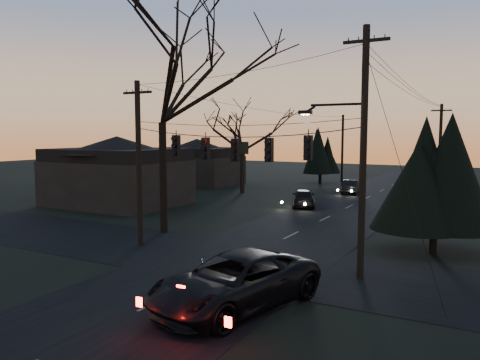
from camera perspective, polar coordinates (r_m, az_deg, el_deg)
The scene contains 17 objects.
ground_plane at distance 14.46m, azimuth -20.38°, elevation -18.53°, with size 160.00×160.00×0.00m, color black.
main_road at distance 30.80m, azimuth 9.14°, elevation -5.27°, with size 8.00×120.00×0.02m, color black.
cross_road at distance 21.89m, azimuth 0.13°, elevation -9.76°, with size 60.00×7.00×0.02m, color black.
utility_pole_right at distance 19.95m, azimuth 14.42°, elevation -11.52°, with size 5.00×0.30×10.00m, color black, non-canonical shape.
utility_pole_left at distance 25.23m, azimuth -12.02°, elevation -7.80°, with size 1.80×0.30×8.50m, color black, non-canonical shape.
utility_pole_far_r at distance 47.09m, azimuth 22.97°, elevation -1.85°, with size 1.80×0.30×8.50m, color black, non-canonical shape.
utility_pole_far_l at distance 57.13m, azimuth 12.28°, elevation -0.26°, with size 0.30×0.30×8.00m, color black, non-canonical shape.
span_signal_assembly at distance 21.22m, azimuth -0.44°, elevation 3.91°, with size 11.50×0.44×1.67m.
bare_tree_left at distance 27.85m, azimuth -9.54°, elevation 12.27°, with size 11.08×11.08×12.95m.
evergreen_right at distance 24.15m, azimuth 22.81°, elevation 1.44°, with size 4.85×4.85×7.27m.
bare_tree_dist at distance 45.58m, azimuth 0.27°, elevation 5.57°, with size 7.70×7.70×8.17m.
evergreen_dist at distance 54.97m, azimuth 9.79°, elevation 3.30°, with size 3.60×3.60×5.97m.
house_left_near at distance 39.46m, azimuth -14.71°, elevation 1.12°, with size 10.00×8.00×5.60m.
house_left_far at distance 53.84m, azimuth -5.26°, elevation 2.26°, with size 9.00×7.00×5.20m.
suv_near at distance 16.05m, azimuth -0.60°, elevation -12.29°, with size 2.95×6.41×1.78m, color black.
sedan_oncoming_a at distance 37.49m, azimuth 7.73°, elevation -2.16°, with size 1.73×4.29×1.46m, color black.
sedan_oncoming_b at distance 46.47m, azimuth 13.32°, elevation -0.81°, with size 1.42×4.06×1.34m, color black.
Camera 1 is at (10.13, -8.50, 5.86)m, focal length 35.00 mm.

